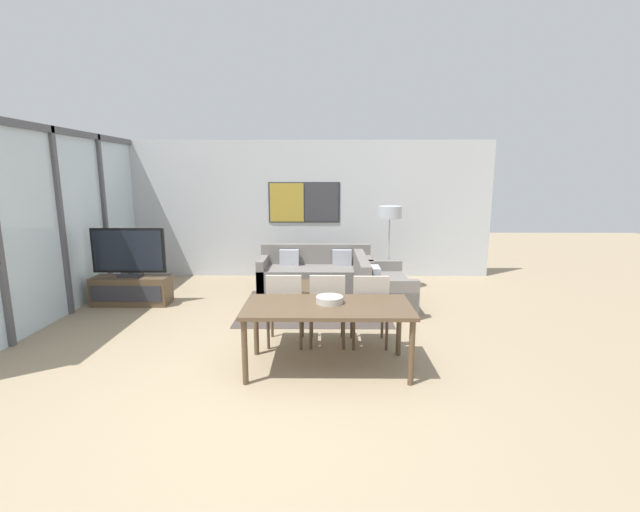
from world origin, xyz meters
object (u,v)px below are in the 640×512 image
sofa_side (378,289)px  dining_table (328,311)px  coffee_table (314,291)px  tv_console (132,290)px  fruit_bowl (330,299)px  television (129,253)px  sofa_main (316,274)px  dining_chair_centre (327,306)px  dining_chair_left (285,306)px  floor_lamp (390,217)px  dining_chair_right (370,307)px

sofa_side → dining_table: sofa_side is taller
coffee_table → tv_console: bearing=176.8°
fruit_bowl → television: bearing=144.6°
sofa_main → dining_chair_centre: 2.79m
coffee_table → fruit_bowl: fruit_bowl is taller
dining_chair_left → fruit_bowl: size_ratio=3.10×
sofa_side → dining_chair_centre: bearing=153.7°
dining_chair_left → fruit_bowl: dining_chair_left is taller
tv_console → coffee_table: (3.02, -0.17, 0.05)m
dining_table → sofa_main: bearing=93.3°
sofa_main → floor_lamp: floor_lamp is taller
dining_chair_centre → fruit_bowl: bearing=-88.0°
dining_chair_left → floor_lamp: floor_lamp is taller
television → fruit_bowl: television is taller
television → sofa_side: (4.06, -0.02, -0.60)m
coffee_table → dining_chair_centre: bearing=-82.9°
television → dining_chair_centre: (3.21, -1.73, -0.36)m
sofa_main → dining_table: sofa_main is taller
sofa_main → sofa_side: bearing=-45.5°
coffee_table → dining_table: dining_table is taller
sofa_main → sofa_side: same height
sofa_side → dining_chair_left: (-1.37, -1.71, 0.24)m
tv_console → dining_chair_right: 4.14m
sofa_side → fruit_bowl: size_ratio=5.24×
fruit_bowl → floor_lamp: size_ratio=0.19×
tv_console → sofa_side: size_ratio=0.78×
sofa_side → dining_chair_centre: 1.92m
dining_table → dining_chair_centre: dining_chair_centre is taller
television → dining_chair_left: size_ratio=1.28×
sofa_main → sofa_side: (1.04, -1.06, -0.00)m
sofa_main → dining_table: size_ratio=1.16×
coffee_table → dining_chair_centre: (0.20, -1.56, 0.23)m
tv_console → sofa_side: sofa_side is taller
television → dining_chair_right: 4.14m
sofa_main → dining_chair_right: size_ratio=2.25×
dining_chair_left → television: bearing=147.3°
television → dining_chair_centre: 3.67m
dining_chair_left → dining_chair_centre: same height
sofa_side → dining_chair_left: dining_chair_left is taller
television → sofa_main: television is taller
tv_console → fruit_bowl: (3.23, -2.29, 0.54)m
sofa_side → dining_table: 2.53m
tv_console → coffee_table: tv_console is taller
dining_chair_left → floor_lamp: size_ratio=0.60×
coffee_table → dining_chair_left: (-0.33, -1.56, 0.23)m
dining_chair_right → dining_table: bearing=-130.3°
sofa_side → dining_chair_left: 2.20m
dining_chair_centre → fruit_bowl: (0.02, -0.57, 0.26)m
dining_chair_centre → television: bearing=151.7°
coffee_table → sofa_side: bearing=8.4°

